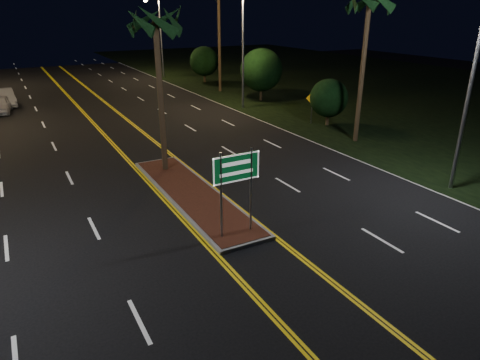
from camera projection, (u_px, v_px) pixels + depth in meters
ground at (278, 275)px, 13.53m from camera, size 120.00×120.00×0.00m
grass_right at (379, 85)px, 47.28m from camera, size 40.00×110.00×0.01m
median_island at (192, 194)px, 19.19m from camera, size 2.25×10.25×0.17m
highway_sign at (236, 176)px, 14.91m from camera, size 1.80×0.08×3.20m
streetlight_right_near at (469, 65)px, 17.80m from camera, size 1.91×0.44×9.00m
streetlight_right_mid at (239, 38)px, 34.06m from camera, size 1.91×0.44×9.00m
streetlight_right_far at (157, 29)px, 50.32m from camera, size 1.91×0.44×9.00m
palm_median at (155, 22)px, 19.36m from camera, size 2.40×2.40×8.30m
palm_right_near at (370, 1)px, 24.19m from camera, size 2.40×2.40×9.30m
shrub_near at (329, 98)px, 30.23m from camera, size 2.70×2.70×3.30m
shrub_mid at (261, 70)px, 38.29m from camera, size 3.78×3.78×4.62m
shrub_far at (204, 61)px, 48.10m from camera, size 3.24×3.24×3.96m
car_far at (4, 96)px, 36.65m from camera, size 2.56×5.23×1.69m
warning_sign at (312, 103)px, 30.85m from camera, size 0.95×0.31×2.35m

